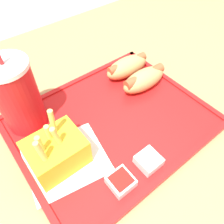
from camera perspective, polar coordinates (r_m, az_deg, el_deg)
ground_plane at (r=1.21m, az=1.58°, el=-24.32°), size 8.00×8.00×0.00m
dining_table at (r=0.84m, az=2.17°, el=-17.07°), size 1.47×0.94×0.77m
food_tray at (r=0.48m, az=-0.00°, el=-2.67°), size 0.41×0.33×0.01m
paper_napkin at (r=0.43m, az=-11.85°, el=-12.29°), size 0.17×0.15×0.00m
soda_cup at (r=0.46m, az=-23.45°, el=3.76°), size 0.08×0.08×0.19m
hot_dog_far at (r=0.57m, az=3.95°, el=11.79°), size 0.12×0.06×0.05m
hot_dog_near at (r=0.54m, az=8.34°, el=8.52°), size 0.12×0.05×0.05m
fries_carton at (r=0.41m, az=-14.30°, el=-10.12°), size 0.10×0.08×0.12m
sauce_cup_mayo at (r=0.42m, az=9.53°, el=-12.40°), size 0.04×0.04×0.02m
sauce_cup_ketchup at (r=0.40m, az=2.34°, el=-17.67°), size 0.04×0.04×0.02m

